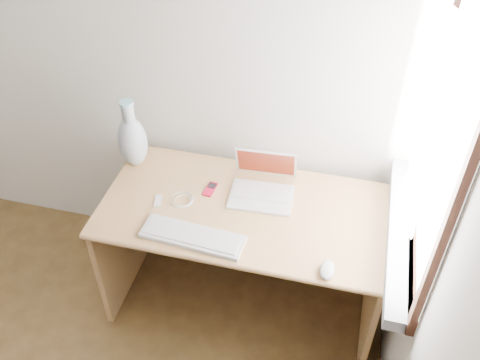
% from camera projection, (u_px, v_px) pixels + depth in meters
% --- Properties ---
extents(back_wall, '(3.50, 0.04, 2.60)m').
position_uv_depth(back_wall, '(61.00, 28.00, 2.54)').
color(back_wall, white).
rests_on(back_wall, floor).
extents(window, '(0.11, 0.99, 1.10)m').
position_uv_depth(window, '(434.00, 140.00, 1.92)').
color(window, white).
rests_on(window, right_wall).
extents(desk, '(1.33, 0.67, 0.70)m').
position_uv_depth(desk, '(248.00, 226.00, 2.67)').
color(desk, tan).
rests_on(desk, floor).
extents(laptop, '(0.31, 0.26, 0.20)m').
position_uv_depth(laptop, '(263.00, 185.00, 2.52)').
color(laptop, silver).
rests_on(laptop, desk).
extents(external_keyboard, '(0.47, 0.17, 0.02)m').
position_uv_depth(external_keyboard, '(193.00, 236.00, 2.33)').
color(external_keyboard, white).
rests_on(external_keyboard, desk).
extents(mouse, '(0.06, 0.10, 0.04)m').
position_uv_depth(mouse, '(327.00, 270.00, 2.18)').
color(mouse, silver).
rests_on(mouse, desk).
extents(ipod, '(0.05, 0.10, 0.01)m').
position_uv_depth(ipod, '(210.00, 189.00, 2.57)').
color(ipod, '#AC0C2A').
rests_on(ipod, desk).
extents(cable_coil, '(0.13, 0.13, 0.01)m').
position_uv_depth(cable_coil, '(182.00, 200.00, 2.51)').
color(cable_coil, white).
rests_on(cable_coil, desk).
extents(remote, '(0.05, 0.09, 0.01)m').
position_uv_depth(remote, '(158.00, 201.00, 2.51)').
color(remote, white).
rests_on(remote, desk).
extents(vase, '(0.14, 0.14, 0.37)m').
position_uv_depth(vase, '(132.00, 140.00, 2.62)').
color(vase, '#B3BECE').
rests_on(vase, desk).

